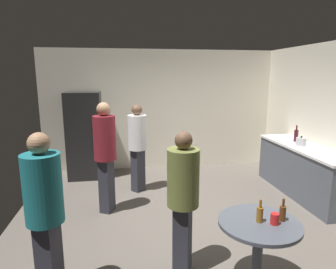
# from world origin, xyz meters

# --- Properties ---
(ground_plane) EXTENTS (5.20, 5.20, 0.10)m
(ground_plane) POSITION_xyz_m (0.00, 0.00, -0.05)
(ground_plane) COLOR #5B544C
(wall_back) EXTENTS (5.32, 0.06, 2.70)m
(wall_back) POSITION_xyz_m (0.00, 2.63, 1.35)
(wall_back) COLOR silver
(wall_back) RESTS_ON ground_plane
(refrigerator) EXTENTS (0.70, 0.68, 1.80)m
(refrigerator) POSITION_xyz_m (-1.69, 2.20, 0.90)
(refrigerator) COLOR black
(refrigerator) RESTS_ON ground_plane
(kitchen_counter) EXTENTS (0.64, 2.18, 0.90)m
(kitchen_counter) POSITION_xyz_m (2.28, 0.56, 0.45)
(kitchen_counter) COLOR #4C515B
(kitchen_counter) RESTS_ON ground_plane
(kettle) EXTENTS (0.24, 0.17, 0.18)m
(kettle) POSITION_xyz_m (2.23, 0.64, 0.97)
(kettle) COLOR #B2B2B7
(kettle) RESTS_ON kitchen_counter
(wine_bottle_on_counter) EXTENTS (0.08, 0.08, 0.31)m
(wine_bottle_on_counter) POSITION_xyz_m (2.33, 0.96, 1.02)
(wine_bottle_on_counter) COLOR #3F141E
(wine_bottle_on_counter) RESTS_ON kitchen_counter
(foreground_table) EXTENTS (0.80, 0.80, 0.73)m
(foreground_table) POSITION_xyz_m (0.37, -1.54, 0.63)
(foreground_table) COLOR #4C515B
(foreground_table) RESTS_ON ground_plane
(beer_bottle_amber) EXTENTS (0.06, 0.06, 0.23)m
(beer_bottle_amber) POSITION_xyz_m (0.36, -1.54, 0.82)
(beer_bottle_amber) COLOR #8C5919
(beer_bottle_amber) RESTS_ON foreground_table
(beer_bottle_brown) EXTENTS (0.06, 0.06, 0.23)m
(beer_bottle_brown) POSITION_xyz_m (0.59, -1.55, 0.82)
(beer_bottle_brown) COLOR #593314
(beer_bottle_brown) RESTS_ON foreground_table
(plastic_cup_red) EXTENTS (0.08, 0.08, 0.11)m
(plastic_cup_red) POSITION_xyz_m (0.49, -1.61, 0.79)
(plastic_cup_red) COLOR red
(plastic_cup_red) RESTS_ON foreground_table
(person_in_maroon_shirt) EXTENTS (0.46, 0.46, 1.74)m
(person_in_maroon_shirt) POSITION_xyz_m (-1.19, 0.46, 1.02)
(person_in_maroon_shirt) COLOR #2D2D38
(person_in_maroon_shirt) RESTS_ON ground_plane
(person_in_teal_shirt) EXTENTS (0.42, 0.42, 1.65)m
(person_in_teal_shirt) POSITION_xyz_m (-1.65, -1.35, 0.97)
(person_in_teal_shirt) COLOR #2D2D38
(person_in_teal_shirt) RESTS_ON ground_plane
(person_in_olive_shirt) EXTENTS (0.45, 0.45, 1.58)m
(person_in_olive_shirt) POSITION_xyz_m (-0.31, -1.15, 0.92)
(person_in_olive_shirt) COLOR #2D2D38
(person_in_olive_shirt) RESTS_ON ground_plane
(person_in_white_shirt) EXTENTS (0.48, 0.48, 1.62)m
(person_in_white_shirt) POSITION_xyz_m (-0.65, 1.23, 0.95)
(person_in_white_shirt) COLOR #2D2D38
(person_in_white_shirt) RESTS_ON ground_plane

